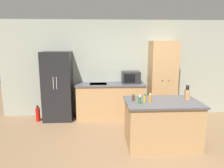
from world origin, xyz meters
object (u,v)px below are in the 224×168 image
at_px(spice_bottle_tall_dark, 133,98).
at_px(fire_extinguisher, 38,114).
at_px(knife_block, 187,94).
at_px(pantry_cabinet, 162,80).
at_px(spice_bottle_green_herb, 140,100).
at_px(microwave, 131,77).
at_px(spice_bottle_amber_oil, 150,98).
at_px(spice_bottle_short_red, 145,98).
at_px(refrigerator, 58,86).

height_order(spice_bottle_tall_dark, fire_extinguisher, spice_bottle_tall_dark).
bearing_deg(spice_bottle_tall_dark, knife_block, 0.19).
xyz_separation_m(pantry_cabinet, spice_bottle_green_herb, (-0.93, -1.75, -0.06)).
distance_m(microwave, spice_bottle_amber_oil, 1.77).
height_order(microwave, fire_extinguisher, microwave).
xyz_separation_m(knife_block, spice_bottle_tall_dark, (-1.07, -0.00, -0.05)).
height_order(pantry_cabinet, spice_bottle_tall_dark, pantry_cabinet).
distance_m(pantry_cabinet, spice_bottle_tall_dark, 1.84).
xyz_separation_m(spice_bottle_green_herb, fire_extinguisher, (-2.35, 1.60, -0.79)).
distance_m(spice_bottle_short_red, spice_bottle_amber_oil, 0.11).
xyz_separation_m(pantry_cabinet, spice_bottle_amber_oil, (-0.71, -1.67, -0.05)).
bearing_deg(spice_bottle_short_red, spice_bottle_green_herb, -130.29).
bearing_deg(fire_extinguisher, spice_bottle_green_herb, -34.21).
height_order(spice_bottle_short_red, spice_bottle_amber_oil, spice_bottle_amber_oil).
relative_size(microwave, spice_bottle_tall_dark, 3.67).
bearing_deg(spice_bottle_tall_dark, spice_bottle_short_red, -20.09).
height_order(knife_block, spice_bottle_green_herb, knife_block).
distance_m(knife_block, spice_bottle_tall_dark, 1.08).
height_order(microwave, knife_block, microwave).
distance_m(spice_bottle_short_red, spice_bottle_green_herb, 0.19).
xyz_separation_m(refrigerator, fire_extinguisher, (-0.52, -0.13, -0.71)).
bearing_deg(spice_bottle_amber_oil, spice_bottle_green_herb, -160.10).
xyz_separation_m(spice_bottle_tall_dark, fire_extinguisher, (-2.26, 1.38, -0.77)).
height_order(pantry_cabinet, spice_bottle_amber_oil, pantry_cabinet).
height_order(spice_bottle_green_herb, fire_extinguisher, spice_bottle_green_herb).
distance_m(refrigerator, spice_bottle_amber_oil, 2.63).
relative_size(spice_bottle_short_red, spice_bottle_green_herb, 0.88).
bearing_deg(spice_bottle_short_red, fire_extinguisher, 149.55).
relative_size(spice_bottle_short_red, fire_extinguisher, 0.34).
relative_size(microwave, spice_bottle_amber_oil, 2.73).
bearing_deg(spice_bottle_amber_oil, microwave, 93.95).
bearing_deg(pantry_cabinet, spice_bottle_amber_oil, -113.08).
height_order(knife_block, spice_bottle_amber_oil, knife_block).
distance_m(refrigerator, fire_extinguisher, 0.89).
bearing_deg(refrigerator, microwave, 3.15).
xyz_separation_m(spice_bottle_short_red, spice_bottle_green_herb, (-0.12, -0.14, 0.01)).
bearing_deg(spice_bottle_green_herb, refrigerator, 136.66).
bearing_deg(microwave, refrigerator, -176.85).
bearing_deg(microwave, knife_block, -60.93).
bearing_deg(refrigerator, spice_bottle_amber_oil, -38.91).
bearing_deg(spice_bottle_green_herb, spice_bottle_amber_oil, 19.90).
distance_m(spice_bottle_tall_dark, spice_bottle_short_red, 0.22).
height_order(pantry_cabinet, microwave, pantry_cabinet).
relative_size(pantry_cabinet, spice_bottle_tall_dark, 15.76).
xyz_separation_m(spice_bottle_tall_dark, spice_bottle_green_herb, (0.09, -0.22, 0.01)).
distance_m(refrigerator, spice_bottle_short_red, 2.52).
bearing_deg(microwave, spice_bottle_short_red, -88.99).
bearing_deg(knife_block, spice_bottle_tall_dark, -179.81).
height_order(refrigerator, microwave, refrigerator).
xyz_separation_m(knife_block, spice_bottle_amber_oil, (-0.77, -0.15, -0.03)).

